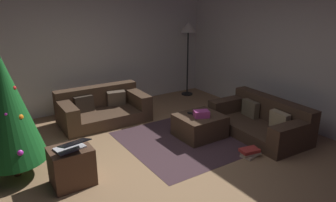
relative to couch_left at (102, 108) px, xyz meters
The scene contains 14 objects.
ground_plane 2.26m from the couch_left, 92.65° to the right, with size 6.40×6.40×0.00m, color #93704C.
rear_partition 1.39m from the couch_left, 96.59° to the left, with size 6.40×0.12×2.60m, color beige.
corner_partition 3.92m from the couch_left, 36.43° to the right, with size 0.12×6.40×2.60m, color beige.
couch_left is the anchor object (origin of this frame).
couch_right 3.04m from the couch_left, 45.16° to the right, with size 1.01×1.76×0.63m.
ottoman 2.00m from the couch_left, 54.95° to the right, with size 0.77×0.68×0.39m, color #473323.
gift_box 2.05m from the couch_left, 56.78° to the right, with size 0.25×0.17×0.11m, color #B23F8C.
tv_remote 1.85m from the couch_left, 54.72° to the right, with size 0.05×0.16×0.02m, color black.
christmas_tree 2.28m from the couch_left, 144.36° to the right, with size 0.87×0.87×1.85m.
side_table 2.21m from the couch_left, 121.86° to the right, with size 0.52×0.44×0.51m, color #4C3323.
laptop 2.27m from the couch_left, 120.90° to the right, with size 0.42×0.44×0.17m.
book_stack 2.96m from the couch_left, 63.38° to the right, with size 0.33×0.24×0.13m.
corner_lamp 2.81m from the couch_left, 11.40° to the left, with size 0.36×0.36×1.79m.
area_rug 2.01m from the couch_left, 54.95° to the right, with size 2.60×2.00×0.01m, color #412C31.
Camera 1 is at (-1.95, -3.27, 2.32)m, focal length 33.03 mm.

